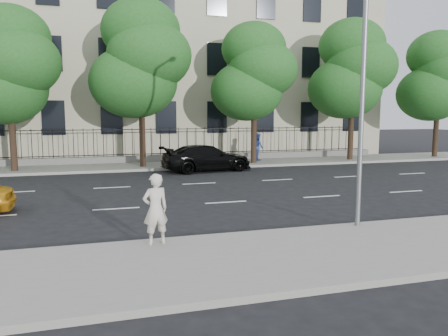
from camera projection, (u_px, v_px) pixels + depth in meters
name	position (u px, v px, depth m)	size (l,w,h in m)	color
ground	(248.00, 218.00, 13.98)	(120.00, 120.00, 0.00)	black
near_sidewalk	(305.00, 254.00, 10.16)	(60.00, 4.00, 0.15)	gray
far_sidewalk	(174.00, 165.00, 27.31)	(60.00, 4.00, 0.15)	gray
lane_markings	(211.00, 192.00, 18.50)	(49.60, 4.62, 0.01)	silver
masonry_building	(153.00, 40.00, 34.69)	(34.60, 12.11, 18.50)	beige
iron_fence	(170.00, 153.00, 28.85)	(30.00, 0.50, 2.20)	slate
street_light	(353.00, 48.00, 12.33)	(0.25, 3.32, 8.05)	slate
tree_b	(10.00, 66.00, 23.49)	(5.53, 5.12, 8.97)	#382619
tree_c	(141.00, 59.00, 25.35)	(5.89, 5.50, 9.80)	#382619
tree_d	(254.00, 72.00, 27.36)	(5.34, 4.94, 8.84)	#382619
tree_e	(352.00, 69.00, 29.24)	(5.71, 5.31, 9.46)	#382619
tree_f	(438.00, 77.00, 31.22)	(5.52, 5.12, 9.01)	#382619
black_sedan	(207.00, 158.00, 24.90)	(2.11, 5.19, 1.51)	black
woman_near	(155.00, 209.00, 10.58)	(0.64, 0.42, 1.75)	beige
pedestrian_far	(258.00, 147.00, 29.16)	(0.88, 0.69, 1.82)	navy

